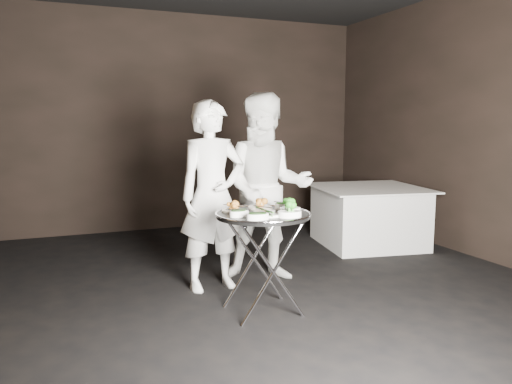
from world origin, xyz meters
name	(u,v)px	position (x,y,z in m)	size (l,w,h in m)	color
floor	(247,319)	(0.00, 0.00, -0.03)	(6.00, 7.00, 0.05)	black
wall_back	(158,123)	(0.00, 3.52, 1.50)	(6.00, 0.05, 3.00)	black
tray_stand	(263,258)	(0.15, 0.03, 0.44)	(0.53, 0.45, 0.79)	silver
serving_tray	(263,214)	(0.15, 0.03, 0.79)	(0.75, 0.75, 0.04)	black
potato_plate_a	(233,208)	(-0.05, 0.18, 0.83)	(0.18, 0.18, 0.07)	beige
potato_plate_b	(260,205)	(0.20, 0.23, 0.83)	(0.20, 0.20, 0.07)	beige
greens_bowl	(282,205)	(0.37, 0.15, 0.83)	(0.12, 0.12, 0.07)	white
asparagus_plate_a	(264,211)	(0.16, 0.02, 0.82)	(0.20, 0.12, 0.04)	white
asparagus_plate_b	(269,215)	(0.13, -0.13, 0.82)	(0.21, 0.14, 0.04)	white
spinach_bowl_a	(239,212)	(-0.07, -0.02, 0.83)	(0.20, 0.16, 0.07)	white
spinach_bowl_b	(258,215)	(0.01, -0.19, 0.83)	(0.17, 0.12, 0.07)	white
broccoli_bowl_a	(290,209)	(0.35, -0.03, 0.83)	(0.19, 0.17, 0.07)	white
broccoli_bowl_b	(290,213)	(0.27, -0.19, 0.84)	(0.19, 0.15, 0.08)	white
serving_utensils	(262,205)	(0.16, 0.10, 0.85)	(0.58, 0.44, 0.01)	silver
waiter_left	(212,196)	(-0.05, 0.74, 0.85)	(0.62, 0.41, 1.70)	white
waiter_right	(267,188)	(0.51, 0.81, 0.89)	(0.87, 0.67, 1.78)	white
dining_table	(368,216)	(2.20, 1.60, 0.36)	(1.26, 1.26, 0.72)	white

